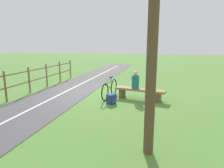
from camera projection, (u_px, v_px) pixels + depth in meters
ground_plane at (87, 92)px, 9.25m from camera, size 80.00×80.00×0.00m
paved_path at (8, 120)px, 5.71m from camera, size 4.09×36.08×0.02m
path_centre_line at (8, 120)px, 5.70m from camera, size 1.44×31.98×0.00m
bench at (140, 92)px, 7.93m from camera, size 2.14×0.79×0.45m
person_seated at (135, 81)px, 7.92m from camera, size 0.36×0.36×0.74m
bicycle at (110, 89)px, 8.16m from camera, size 0.17×1.79×0.90m
backpack at (111, 99)px, 7.35m from camera, size 0.39×0.40×0.37m
fence_roadside at (38, 76)px, 9.59m from camera, size 0.44×7.42×1.23m
tree_far_left at (153, 39)px, 3.54m from camera, size 1.29×1.22×4.81m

